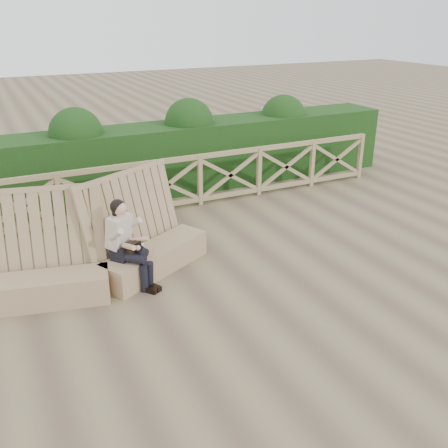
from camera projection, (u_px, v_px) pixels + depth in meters
name	position (u px, v px, depth m)	size (l,w,h in m)	color
ground	(250.00, 285.00, 7.50)	(60.00, 60.00, 0.00)	brown
bench	(98.00, 260.00, 7.41)	(3.71, 1.54, 1.55)	#9A7758
woman	(126.00, 241.00, 7.28)	(0.69, 0.83, 1.33)	black
guardrail	(168.00, 184.00, 10.17)	(10.10, 0.09, 1.10)	#8C7851
hedge	(149.00, 161.00, 11.09)	(12.00, 1.20, 1.50)	black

